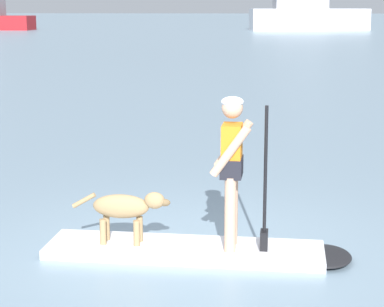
{
  "coord_description": "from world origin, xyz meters",
  "views": [
    {
      "loc": [
        0.67,
        -7.38,
        2.64
      ],
      "look_at": [
        0.0,
        1.0,
        0.9
      ],
      "focal_mm": 67.91,
      "sensor_mm": 36.0,
      "label": 1
    }
  ],
  "objects": [
    {
      "name": "paddleboard",
      "position": [
        0.23,
        -0.01,
        0.05
      ],
      "size": [
        3.28,
        0.93,
        0.1
      ],
      "color": "silver",
      "rests_on": "ground_plane"
    },
    {
      "name": "person_paddler",
      "position": [
        0.51,
        -0.03,
        1.03
      ],
      "size": [
        0.62,
        0.49,
        1.61
      ],
      "color": "tan",
      "rests_on": "paddleboard"
    },
    {
      "name": "moored_boat_far_port",
      "position": [
        6.37,
        68.31,
        1.54
      ],
      "size": [
        12.16,
        4.88,
        10.67
      ],
      "color": "white",
      "rests_on": "ground_plane"
    },
    {
      "name": "dog",
      "position": [
        -0.64,
        0.04,
        0.49
      ],
      "size": [
        1.08,
        0.25,
        0.58
      ],
      "color": "#997A51",
      "rests_on": "paddleboard"
    },
    {
      "name": "ground_plane",
      "position": [
        0.0,
        0.0,
        0.0
      ],
      "size": [
        400.0,
        400.0,
        0.0
      ],
      "primitive_type": "plane",
      "color": "gray"
    }
  ]
}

